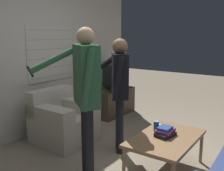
% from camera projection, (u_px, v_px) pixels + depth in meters
% --- Properties ---
extents(ground_plane, '(16.00, 16.00, 0.00)m').
position_uv_depth(ground_plane, '(141.00, 167.00, 3.29)').
color(ground_plane, gray).
extents(wall_back, '(5.20, 0.08, 2.55)m').
position_uv_depth(wall_back, '(31.00, 57.00, 4.18)').
color(wall_back, silver).
rests_on(wall_back, ground_plane).
extents(armchair_beige, '(0.81, 0.81, 0.80)m').
position_uv_depth(armchair_beige, '(62.00, 121.00, 4.04)').
color(armchair_beige, beige).
rests_on(armchair_beige, ground_plane).
extents(coffee_table, '(1.03, 0.66, 0.44)m').
position_uv_depth(coffee_table, '(166.00, 140.00, 3.12)').
color(coffee_table, '#9E754C').
rests_on(coffee_table, ground_plane).
extents(tv_stand, '(0.98, 0.53, 0.53)m').
position_uv_depth(tv_stand, '(112.00, 102.00, 5.41)').
color(tv_stand, '#4C3D2D').
rests_on(tv_stand, ground_plane).
extents(tv, '(0.65, 0.72, 0.53)m').
position_uv_depth(tv, '(112.00, 76.00, 5.31)').
color(tv, black).
rests_on(tv, tv_stand).
extents(person_left_standing, '(0.57, 0.82, 1.72)m').
position_uv_depth(person_left_standing, '(85.00, 86.00, 2.83)').
color(person_left_standing, black).
rests_on(person_left_standing, ground_plane).
extents(person_right_standing, '(0.50, 0.76, 1.59)m').
position_uv_depth(person_right_standing, '(119.00, 82.00, 3.56)').
color(person_right_standing, black).
rests_on(person_right_standing, ground_plane).
extents(book_stack, '(0.27, 0.21, 0.11)m').
position_uv_depth(book_stack, '(165.00, 132.00, 3.13)').
color(book_stack, black).
rests_on(book_stack, coffee_table).
extents(soda_can, '(0.07, 0.07, 0.13)m').
position_uv_depth(soda_can, '(156.00, 126.00, 3.29)').
color(soda_can, '#194C9E').
rests_on(soda_can, coffee_table).
extents(spare_remote, '(0.05, 0.13, 0.02)m').
position_uv_depth(spare_remote, '(163.00, 126.00, 3.43)').
color(spare_remote, white).
rests_on(spare_remote, coffee_table).
extents(floor_fan, '(0.27, 0.20, 0.34)m').
position_uv_depth(floor_fan, '(85.00, 119.00, 4.66)').
color(floor_fan, '#A8A8AD').
rests_on(floor_fan, ground_plane).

